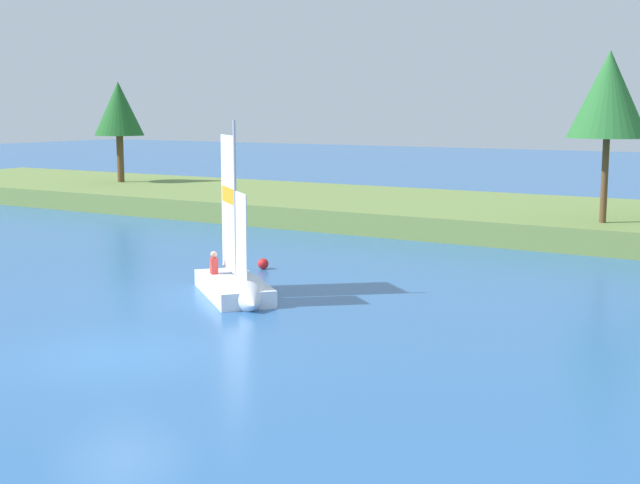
# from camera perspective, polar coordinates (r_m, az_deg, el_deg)

# --- Properties ---
(ground_plane) EXTENTS (200.00, 200.00, 0.00)m
(ground_plane) POSITION_cam_1_polar(r_m,az_deg,el_deg) (19.70, -12.92, -7.22)
(ground_plane) COLOR #2D609E
(shore_bank) EXTENTS (80.00, 11.94, 0.98)m
(shore_bank) POSITION_cam_1_polar(r_m,az_deg,el_deg) (40.53, 12.29, 1.61)
(shore_bank) COLOR olive
(shore_bank) RESTS_ON ground
(shoreline_tree_left) EXTENTS (2.91, 2.91, 5.93)m
(shoreline_tree_left) POSITION_cam_1_polar(r_m,az_deg,el_deg) (53.79, -12.94, 8.39)
(shoreline_tree_left) COLOR brown
(shoreline_tree_left) RESTS_ON shore_bank
(shoreline_tree_midleft) EXTENTS (3.02, 3.02, 6.51)m
(shoreline_tree_midleft) POSITION_cam_1_polar(r_m,az_deg,el_deg) (35.19, 18.24, 9.07)
(shoreline_tree_midleft) COLOR brown
(shoreline_tree_midleft) RESTS_ON shore_bank
(sailboat) EXTENTS (4.29, 3.91, 5.46)m
(sailboat) POSITION_cam_1_polar(r_m,az_deg,el_deg) (24.58, -5.30, -2.92)
(sailboat) COLOR white
(sailboat) RESTS_ON ground
(channel_buoy) EXTENTS (0.36, 0.36, 0.36)m
(channel_buoy) POSITION_cam_1_polar(r_m,az_deg,el_deg) (29.41, -3.71, -1.42)
(channel_buoy) COLOR red
(channel_buoy) RESTS_ON ground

